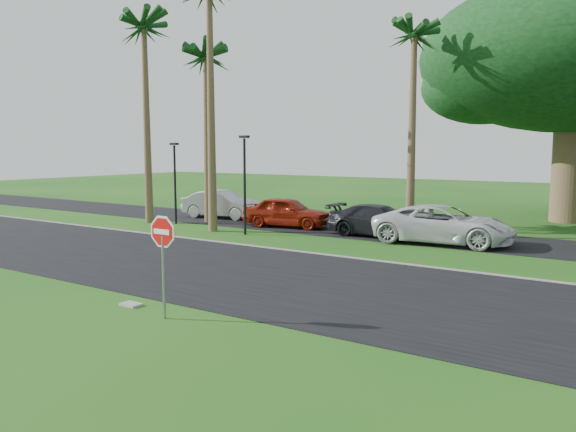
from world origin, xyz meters
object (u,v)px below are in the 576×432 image
(car_silver, at_px, (223,205))
(car_dark, at_px, (380,221))
(car_minivan, at_px, (443,225))
(stop_sign_near, at_px, (163,245))
(car_red, at_px, (287,212))

(car_silver, xyz_separation_m, car_dark, (10.51, -1.28, -0.08))
(car_dark, xyz_separation_m, car_minivan, (3.04, -0.31, 0.10))
(car_dark, bearing_deg, car_silver, 81.48)
(stop_sign_near, xyz_separation_m, car_red, (-6.23, 14.66, -1.00))
(car_dark, distance_m, car_minivan, 3.05)
(car_silver, height_order, car_minivan, car_minivan)
(car_silver, relative_size, car_dark, 0.98)
(car_minivan, bearing_deg, car_dark, 79.32)
(stop_sign_near, xyz_separation_m, car_minivan, (2.12, 14.14, -0.96))
(stop_sign_near, bearing_deg, car_dark, 93.63)
(car_red, height_order, car_minivan, car_minivan)
(stop_sign_near, bearing_deg, car_minivan, 81.47)
(car_silver, distance_m, car_red, 5.30)
(car_dark, relative_size, car_minivan, 0.85)
(car_red, bearing_deg, car_dark, -103.44)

